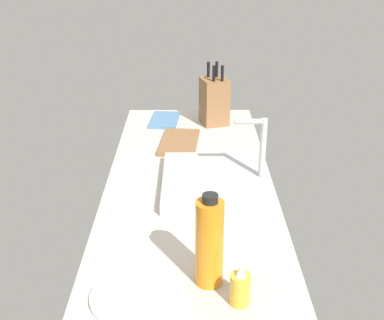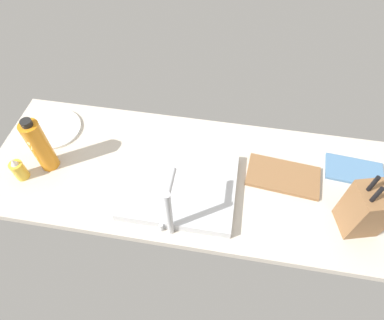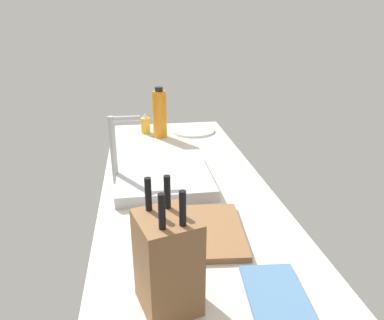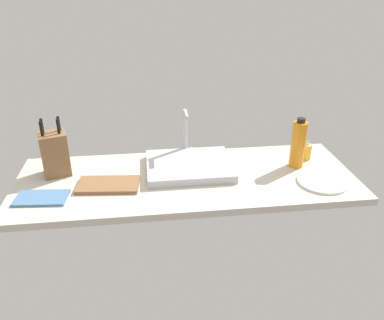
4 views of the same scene
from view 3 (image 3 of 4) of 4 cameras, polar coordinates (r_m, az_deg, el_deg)
The scene contains 9 objects.
countertop_slab at distance 143.08cm, azimuth -1.29°, elevation -3.94°, with size 169.79×62.87×3.50cm, color beige.
sink_basin at distance 142.90cm, azimuth -4.60°, elevation -2.35°, with size 44.00×35.90×4.18cm, color #B7BABF.
faucet at distance 138.24cm, azimuth -11.97°, elevation 2.26°, with size 5.50×11.72×26.60cm.
knife_block at distance 79.54cm, azimuth -3.91°, elevation -15.84°, with size 15.65×14.87×29.65cm.
cutting_board at distance 109.17cm, azimuth 3.80°, elevation -11.10°, with size 29.36×15.78×1.80cm, color brown.
soap_bottle at distance 203.43cm, azimuth -7.39°, elevation 5.61°, with size 5.30×5.30×11.33cm.
water_bottle at distance 193.31cm, azimuth -5.16°, elevation 7.30°, with size 7.53×7.53×26.91cm.
dinner_plate at distance 204.96cm, azimuth 0.14°, elevation 4.70°, with size 24.45×24.45×1.20cm, color white.
dish_towel at distance 89.04cm, azimuth 13.45°, elevation -20.70°, with size 23.18×13.22×1.20cm, color teal.
Camera 3 is at (-128.30, 16.39, 62.93)cm, focal length 33.62 mm.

